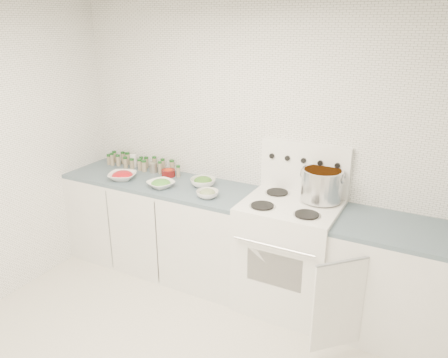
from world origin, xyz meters
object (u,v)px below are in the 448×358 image
at_px(bowl_snowpea, 161,184).
at_px(stove, 289,251).
at_px(stock_pot, 322,183).
at_px(bowl_tomato, 122,176).

bearing_deg(bowl_snowpea, stove, 6.18).
height_order(stock_pot, bowl_tomato, stock_pot).
distance_m(stove, stock_pot, 0.64).
distance_m(stove, bowl_snowpea, 1.27).
xyz_separation_m(stock_pot, bowl_tomato, (-1.81, -0.28, -0.15)).
xyz_separation_m(stove, stock_pot, (0.19, 0.15, 0.59)).
relative_size(stove, bowl_snowpea, 4.65).
bearing_deg(bowl_tomato, stove, 4.47).
height_order(stove, bowl_tomato, stove).
bearing_deg(stove, bowl_tomato, -175.53).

